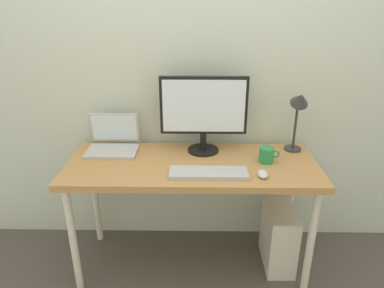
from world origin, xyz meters
The scene contains 10 objects.
ground_plane centered at (0.00, 0.00, 0.00)m, with size 6.00×6.00×0.00m, color #4C4742.
back_wall centered at (0.00, 0.36, 1.30)m, with size 4.40×0.04×2.60m, color silver.
desk centered at (0.00, 0.00, 0.69)m, with size 1.51×0.60×0.76m.
monitor centered at (0.07, 0.17, 1.03)m, with size 0.54×0.20×0.49m.
laptop centered at (-0.52, 0.19, 0.81)m, with size 0.32×0.26×0.23m.
desk_lamp centered at (0.66, 0.17, 1.05)m, with size 0.11×0.16×0.42m.
keyboard centered at (0.10, -0.16, 0.77)m, with size 0.44×0.14×0.02m, color #B2B2B7.
mouse centered at (0.40, -0.18, 0.77)m, with size 0.06×0.09×0.03m, color silver.
coffee_mug centered at (0.45, 0.01, 0.80)m, with size 0.12×0.09×0.09m.
computer_tower centered at (0.58, 0.01, 0.21)m, with size 0.18×0.36×0.42m, color silver.
Camera 1 is at (0.03, -1.92, 1.68)m, focal length 32.90 mm.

